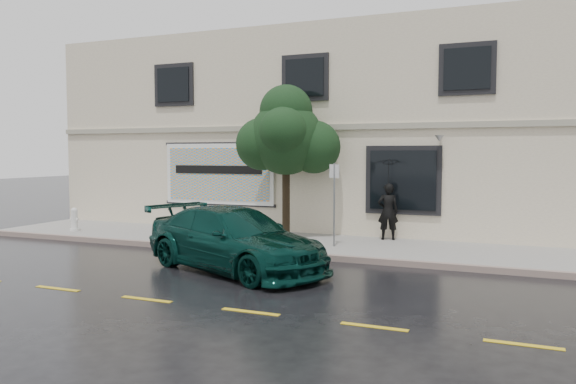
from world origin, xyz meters
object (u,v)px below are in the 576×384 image
at_px(pedestrian, 388,212).
at_px(fire_hydrant, 74,219).
at_px(street_tree, 286,139).
at_px(car, 235,239).

xyz_separation_m(pedestrian, fire_hydrant, (-10.21, -2.12, -0.47)).
bearing_deg(street_tree, fire_hydrant, -168.96).
bearing_deg(car, fire_hydrant, 91.05).
distance_m(car, pedestrian, 5.70).
bearing_deg(fire_hydrant, car, -3.58).
xyz_separation_m(pedestrian, street_tree, (-3.04, -0.72, 2.21)).
bearing_deg(fire_hydrant, pedestrian, 29.35).
relative_size(pedestrian, street_tree, 0.41).
relative_size(street_tree, fire_hydrant, 5.38).
distance_m(pedestrian, street_tree, 3.83).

